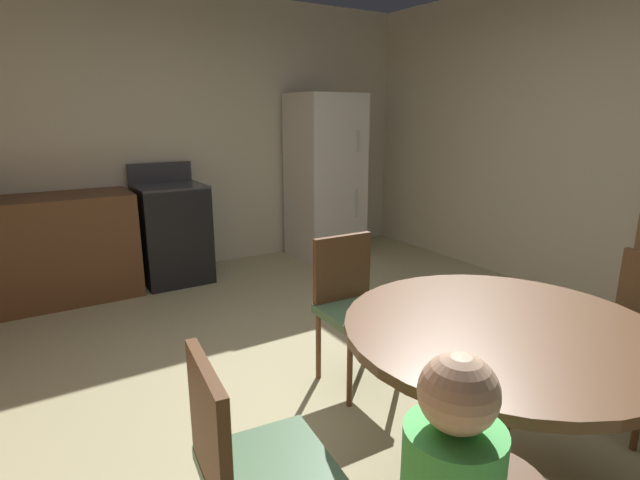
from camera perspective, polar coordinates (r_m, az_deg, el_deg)
ground_plane at (r=2.86m, az=2.43°, el=-18.51°), size 14.00×14.00×0.00m
wall_back at (r=5.13m, az=-16.89°, el=11.62°), size 5.59×0.12×2.70m
wall_right at (r=4.63m, az=29.99°, el=10.06°), size 0.12×5.47×2.70m
kitchen_counter at (r=4.68m, az=-32.74°, el=-1.53°), size 1.97×0.60×0.90m
oven_range at (r=4.82m, az=-16.83°, el=0.84°), size 0.60×0.60×1.10m
refrigerator at (r=5.37m, az=0.58°, el=7.31°), size 0.68×0.68×1.76m
dining_table at (r=2.13m, az=20.13°, el=-13.10°), size 1.24×1.24×0.76m
chair_east at (r=2.99m, az=33.24°, el=-8.69°), size 0.42×0.42×0.87m
chair_west at (r=1.69m, az=-8.40°, el=-24.41°), size 0.44×0.44×0.87m
chair_north at (r=2.88m, az=3.80°, el=-7.08°), size 0.41×0.41×0.87m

